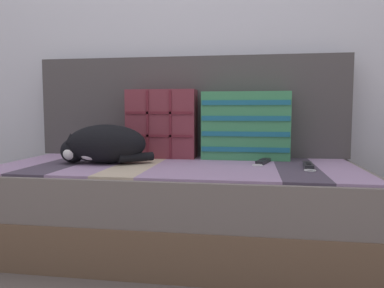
{
  "coord_description": "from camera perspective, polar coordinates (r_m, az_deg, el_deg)",
  "views": [
    {
      "loc": [
        0.34,
        -1.59,
        0.64
      ],
      "look_at": [
        0.08,
        0.04,
        0.49
      ],
      "focal_mm": 35.0,
      "sensor_mm": 36.0,
      "label": 1
    }
  ],
  "objects": [
    {
      "name": "game_remote_far",
      "position": [
        1.79,
        10.72,
        -2.66
      ],
      "size": [
        0.1,
        0.19,
        0.02
      ],
      "color": "black",
      "rests_on": "couch"
    },
    {
      "name": "sofa_backrest",
      "position": [
        2.1,
        -0.3,
        5.69
      ],
      "size": [
        1.69,
        0.14,
        0.54
      ],
      "color": "#474242",
      "rests_on": "couch"
    },
    {
      "name": "throw_pillow_striped",
      "position": [
        1.92,
        8.14,
        2.78
      ],
      "size": [
        0.44,
        0.14,
        0.34
      ],
      "color": "#3D8956",
      "rests_on": "couch"
    },
    {
      "name": "wall_behind",
      "position": [
        2.28,
        0.13,
        20.77
      ],
      "size": [
        6.0,
        0.06,
        2.5
      ],
      "color": "silver",
      "rests_on": "ground_plane"
    },
    {
      "name": "couch",
      "position": [
        1.8,
        -2.16,
        -9.18
      ],
      "size": [
        1.72,
        0.86,
        0.39
      ],
      "color": "brown",
      "rests_on": "ground_plane"
    },
    {
      "name": "ground_plane",
      "position": [
        1.74,
        -2.94,
        -16.25
      ],
      "size": [
        14.0,
        14.0,
        0.0
      ],
      "primitive_type": "plane",
      "color": "#564C47"
    },
    {
      "name": "game_remote_near",
      "position": [
        1.71,
        17.32,
        -3.18
      ],
      "size": [
        0.06,
        0.21,
        0.02
      ],
      "color": "black",
      "rests_on": "couch"
    },
    {
      "name": "sleeping_cat",
      "position": [
        1.8,
        -13.45,
        -0.15
      ],
      "size": [
        0.43,
        0.28,
        0.18
      ],
      "color": "black",
      "rests_on": "couch"
    },
    {
      "name": "throw_pillow_quilted",
      "position": [
        1.98,
        -4.62,
        3.08
      ],
      "size": [
        0.36,
        0.14,
        0.36
      ],
      "color": "brown",
      "rests_on": "couch"
    }
  ]
}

